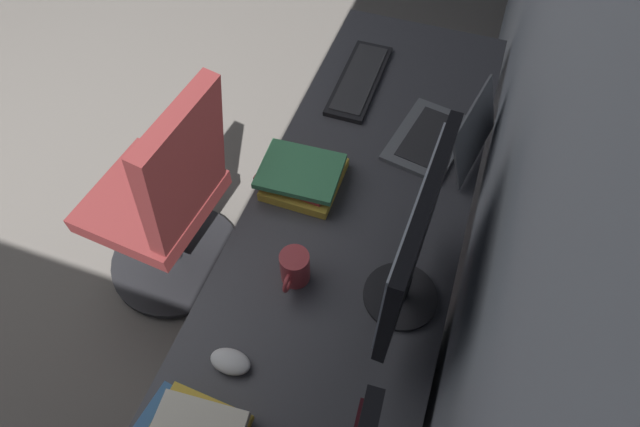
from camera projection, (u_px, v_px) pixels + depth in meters
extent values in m
cube|color=#8C939E|center=(566.00, 79.00, 1.04)|extent=(4.77, 0.10, 2.60)
cube|color=#38383D|center=(337.00, 266.00, 1.46)|extent=(2.35, 0.64, 0.03)
cylinder|color=silver|center=(355.00, 92.00, 2.42)|extent=(0.05, 0.05, 0.70)
cylinder|color=silver|center=(467.00, 118.00, 2.32)|extent=(0.05, 0.05, 0.70)
cube|color=#38383D|center=(324.00, 376.00, 1.65)|extent=(0.40, 0.50, 0.69)
cube|color=silver|center=(251.00, 350.00, 1.70)|extent=(0.37, 0.01, 0.61)
cylinder|color=black|center=(400.00, 296.00, 1.39)|extent=(0.20, 0.20, 0.01)
cylinder|color=black|center=(403.00, 286.00, 1.34)|extent=(0.04, 0.04, 0.10)
cube|color=black|center=(417.00, 239.00, 1.15)|extent=(0.47, 0.05, 0.36)
cube|color=#B2BCCC|center=(409.00, 237.00, 1.16)|extent=(0.43, 0.03, 0.32)
cube|color=#595B60|center=(429.00, 139.00, 1.72)|extent=(0.35, 0.27, 0.01)
cube|color=#262628|center=(429.00, 137.00, 1.71)|extent=(0.28, 0.18, 0.00)
cube|color=#595B60|center=(475.00, 131.00, 1.59)|extent=(0.33, 0.13, 0.19)
cube|color=#B2BCCC|center=(475.00, 131.00, 1.59)|extent=(0.29, 0.11, 0.16)
cube|color=black|center=(359.00, 80.00, 1.88)|extent=(0.42, 0.14, 0.02)
cube|color=#2D2D30|center=(360.00, 78.00, 1.87)|extent=(0.38, 0.11, 0.00)
ellipsoid|color=silver|center=(230.00, 362.00, 1.27)|extent=(0.06, 0.10, 0.03)
cube|color=gold|center=(304.00, 179.00, 1.60)|extent=(0.23, 0.22, 0.03)
cube|color=#B2383D|center=(298.00, 173.00, 1.58)|extent=(0.19, 0.24, 0.02)
cube|color=#3D8456|center=(300.00, 171.00, 1.56)|extent=(0.21, 0.25, 0.02)
cylinder|color=#A53338|center=(295.00, 267.00, 1.38)|extent=(0.08, 0.08, 0.11)
torus|color=#A53338|center=(288.00, 283.00, 1.35)|extent=(0.06, 0.01, 0.06)
cube|color=maroon|center=(152.00, 201.00, 1.91)|extent=(0.47, 0.46, 0.07)
cube|color=maroon|center=(183.00, 168.00, 1.63)|extent=(0.41, 0.16, 0.50)
cylinder|color=black|center=(166.00, 233.00, 2.09)|extent=(0.05, 0.05, 0.37)
cylinder|color=black|center=(177.00, 258.00, 2.26)|extent=(0.56, 0.56, 0.03)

